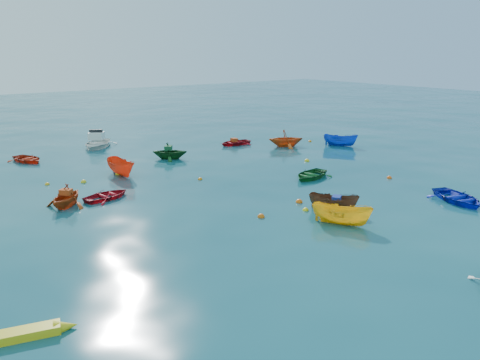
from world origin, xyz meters
TOP-DOWN VIEW (x-y plane):
  - ground at (0.00, 0.00)m, footprint 160.00×160.00m
  - sampan_brown_mid at (1.28, -1.57)m, footprint 2.28×2.80m
  - dinghy_blue_se at (7.89, -4.85)m, footprint 3.49×4.03m
  - dinghy_orange_w at (-9.90, 7.58)m, footprint 3.36×3.34m
  - sampan_yellow_mid at (-0.01, -3.25)m, footprint 2.41×3.15m
  - dinghy_green_e at (4.91, 3.73)m, footprint 3.58×2.96m
  - dinghy_red_nw at (-7.61, 7.59)m, footprint 3.00×2.38m
  - sampan_orange_n at (-4.85, 11.95)m, footprint 1.28×3.33m
  - dinghy_green_n at (0.17, 14.31)m, footprint 3.47×3.39m
  - dinghy_red_ne at (7.55, 15.75)m, footprint 3.01×2.19m
  - sampan_blue_far at (14.72, 9.78)m, footprint 2.53×3.17m
  - dinghy_red_far at (-8.96, 19.99)m, footprint 2.95×3.52m
  - dinghy_orange_far at (10.71, 12.50)m, footprint 3.86×3.70m
  - kayak_yellow at (-15.16, -3.74)m, footprint 3.67×1.48m
  - motorboat_white at (-2.72, 22.16)m, footprint 4.84×5.06m
  - tarp_blue_a at (1.36, -1.69)m, footprint 0.72×0.67m
  - tarp_orange_a at (-9.86, 7.61)m, footprint 0.75×0.75m
  - tarp_green_b at (0.09, 14.37)m, footprint 0.86×0.90m
  - tarp_orange_b at (7.45, 15.75)m, footprint 0.48×0.62m
  - buoy_or_a at (-2.51, -0.12)m, footprint 0.38×0.38m
  - buoy_ye_a at (0.04, -0.75)m, footprint 0.32×0.32m
  - buoy_or_b at (9.04, 0.51)m, footprint 0.33×0.33m
  - buoy_ye_b at (-7.54, 11.73)m, footprint 0.36×0.36m
  - buoy_or_c at (0.71, 0.43)m, footprint 0.39×0.39m
  - buoy_ye_c at (-4.96, 12.30)m, footprint 0.37×0.37m
  - buoy_or_d at (13.96, 12.74)m, footprint 0.30×0.30m
  - buoy_ye_d at (-9.55, 12.62)m, footprint 0.30×0.30m
  - buoy_or_e at (-1.18, 7.79)m, footprint 0.30×0.30m
  - buoy_ye_e at (8.16, 7.30)m, footprint 0.38×0.38m

SIDE VIEW (x-z plane):
  - ground at x=0.00m, z-range 0.00..0.00m
  - sampan_brown_mid at x=1.28m, z-range -0.52..0.52m
  - dinghy_blue_se at x=7.89m, z-range -0.35..0.35m
  - dinghy_orange_w at x=-9.90m, z-range -0.67..0.67m
  - sampan_yellow_mid at x=-0.01m, z-range -0.58..0.58m
  - dinghy_green_e at x=4.91m, z-range -0.32..0.32m
  - dinghy_red_nw at x=-7.61m, z-range -0.28..0.28m
  - sampan_orange_n at x=-4.85m, z-range -0.64..0.64m
  - dinghy_green_n at x=0.17m, z-range -0.69..0.69m
  - dinghy_red_ne at x=7.55m, z-range -0.31..0.31m
  - sampan_blue_far at x=14.72m, z-range -0.58..0.58m
  - dinghy_red_far at x=-8.96m, z-range -0.31..0.31m
  - dinghy_orange_far at x=10.71m, z-range -0.78..0.78m
  - kayak_yellow at x=-15.16m, z-range -0.18..0.18m
  - motorboat_white at x=-2.72m, z-range -0.73..0.73m
  - buoy_or_a at x=-2.51m, z-range -0.19..0.19m
  - buoy_ye_a at x=0.04m, z-range -0.16..0.16m
  - buoy_or_b at x=9.04m, z-range -0.17..0.17m
  - buoy_ye_b at x=-7.54m, z-range -0.18..0.18m
  - buoy_or_c at x=0.71m, z-range -0.20..0.20m
  - buoy_ye_c at x=-4.96m, z-range -0.19..0.19m
  - buoy_or_d at x=13.96m, z-range -0.15..0.15m
  - buoy_ye_d at x=-9.55m, z-range -0.15..0.15m
  - buoy_or_e at x=-1.18m, z-range -0.15..0.15m
  - buoy_ye_e at x=8.16m, z-range -0.19..0.19m
  - tarp_orange_b at x=7.45m, z-range 0.31..0.60m
  - tarp_blue_a at x=1.36m, z-range 0.52..0.80m
  - tarp_orange_a at x=-9.86m, z-range 0.67..0.96m
  - tarp_green_b at x=0.09m, z-range 0.69..1.04m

